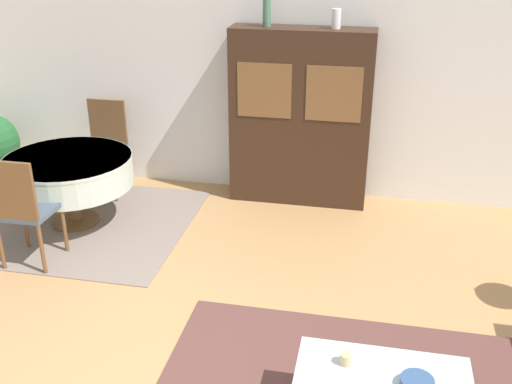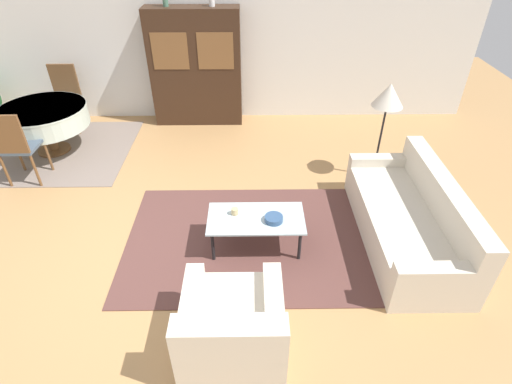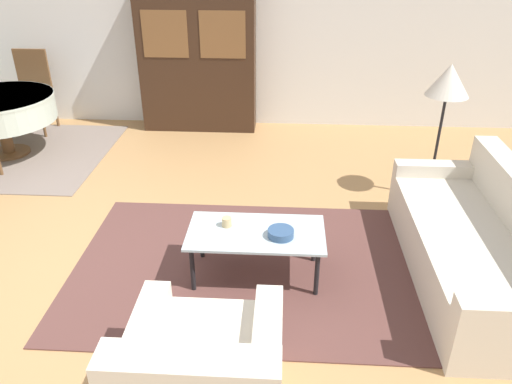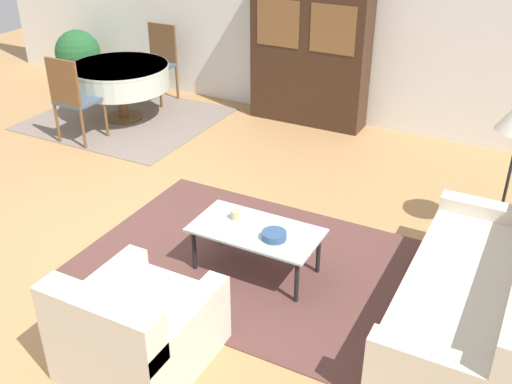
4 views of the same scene
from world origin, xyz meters
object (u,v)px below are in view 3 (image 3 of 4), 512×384
Objects in this scene: armchair at (203,378)px; floor_lamp at (448,86)px; coffee_table at (256,236)px; bowl at (281,233)px; cup at (227,222)px; dining_chair_far at (32,86)px; couch at (480,246)px; display_cabinet at (198,58)px.

floor_lamp reaches higher than armchair.
coffee_table is 5.33× the size of bowl.
floor_lamp is 17.94× the size of cup.
armchair is at bearing 123.94° from dining_chair_far.
couch is at bearing 0.78° from cup.
couch reaches higher than cup.
floor_lamp is (2.65, -1.84, 0.20)m from display_cabinet.
couch is 1.10× the size of display_cabinet.
coffee_table is 4.39m from dining_chair_far.
couch is 1.59m from floor_lamp.
display_cabinet reaches higher than armchair.
display_cabinet is at bearing -174.61° from dining_chair_far.
couch is at bearing 148.62° from dining_chair_far.
bowl is (0.40, 1.24, 0.16)m from armchair.
dining_chair_far reaches higher than armchair.
display_cabinet is at bearing 102.77° from cup.
display_cabinet is 9.67× the size of bowl.
display_cabinet is 3.32m from cup.
dining_chair_far reaches higher than couch.
dining_chair_far is (-3.14, 3.06, 0.23)m from coffee_table.
dining_chair_far is at bearing -174.61° from display_cabinet.
armchair is 1.31m from bowl.
display_cabinet reaches higher than cup.
couch reaches higher than coffee_table.
armchair is at bearing -89.27° from cup.
display_cabinet reaches higher than coffee_table.
cup is (0.73, -3.20, -0.50)m from display_cabinet.
dining_chair_far reaches higher than bowl.
bowl is at bearing 95.49° from couch.
cup is (2.91, -2.99, -0.16)m from dining_chair_far.
dining_chair_far is at bearing 134.20° from cup.
coffee_table is 2.35m from floor_lamp.
coffee_table is at bearing -139.85° from floor_lamp.
couch is 5.71m from dining_chair_far.
armchair is 0.87× the size of coffee_table.
display_cabinet is 3.55m from bowl.
dining_chair_far is 0.77× the size of floor_lamp.
cup is at bearing 90.73° from armchair.
couch reaches higher than bowl.
coffee_table is (-1.72, -0.09, 0.09)m from couch.
armchair is at bearing -107.93° from bowl.
armchair is 0.87× the size of dining_chair_far.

